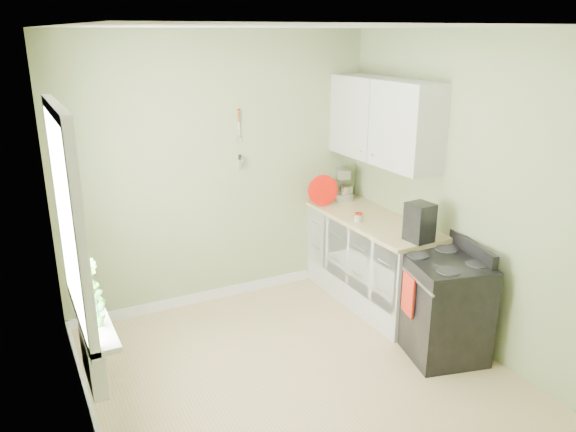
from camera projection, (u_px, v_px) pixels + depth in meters
name	position (u px, v px, depth m)	size (l,w,h in m)	color
floor	(308.00, 387.00, 4.45)	(3.20, 3.60, 0.02)	tan
ceiling	(313.00, 25.00, 3.59)	(3.20, 3.60, 0.02)	white
wall_back	(220.00, 172.00, 5.55)	(3.20, 0.02, 2.70)	#95A570
wall_left	(73.00, 266.00, 3.32)	(0.02, 3.60, 2.70)	#95A570
wall_right	(477.00, 196.00, 4.72)	(0.02, 3.60, 2.70)	#95A570
base_cabinets	(372.00, 262.00, 5.71)	(0.60, 1.60, 0.87)	white
countertop	(373.00, 220.00, 5.57)	(0.64, 1.60, 0.04)	#D4BE82
upper_cabinets	(383.00, 121.00, 5.41)	(0.35, 1.40, 0.80)	white
window	(67.00, 219.00, 3.52)	(0.06, 1.14, 1.44)	white
window_sill	(91.00, 312.00, 3.76)	(0.18, 1.14, 0.04)	white
radiator	(93.00, 360.00, 3.81)	(0.12, 0.50, 0.35)	white
wall_utensils	(240.00, 149.00, 5.54)	(0.02, 0.14, 0.58)	#D4BE82
stove	(443.00, 306.00, 4.79)	(0.77, 0.83, 0.98)	black
stand_mixer	(342.00, 184.00, 6.18)	(0.28, 0.35, 0.38)	#B2B2B7
kettle	(319.00, 194.00, 6.05)	(0.17, 0.10, 0.17)	silver
coffee_maker	(419.00, 223.00, 4.91)	(0.21, 0.23, 0.34)	black
red_tray	(323.00, 191.00, 5.90)	(0.33, 0.33, 0.02)	#B71105
jar	(358.00, 217.00, 5.45)	(0.08, 0.08, 0.08)	#AEA38F
plant_a	(97.00, 307.00, 3.51)	(0.14, 0.10, 0.27)	#367C2A
plant_b	(87.00, 282.00, 3.80)	(0.17, 0.14, 0.31)	#367C2A
plant_c	(81.00, 268.00, 4.06)	(0.16, 0.16, 0.28)	#367C2A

